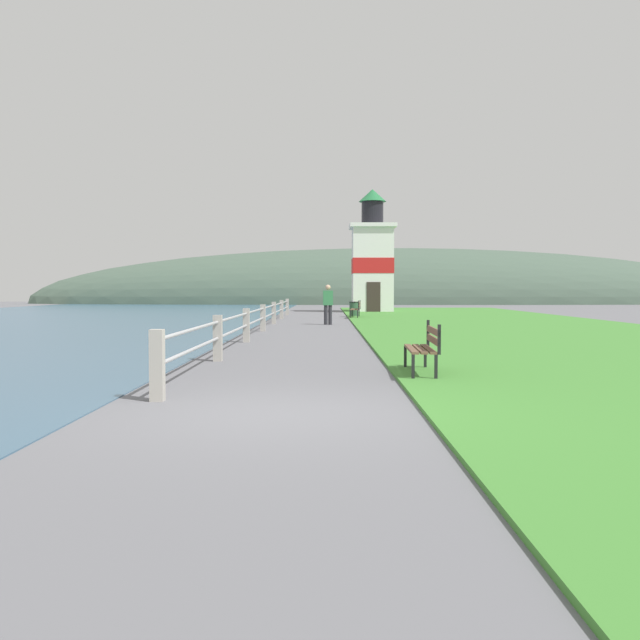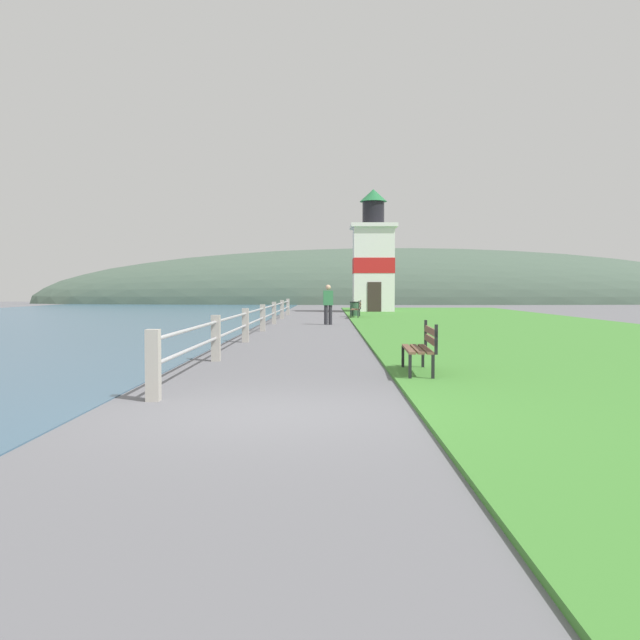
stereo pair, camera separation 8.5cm
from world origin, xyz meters
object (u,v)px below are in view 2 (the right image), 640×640
at_px(trash_bin, 355,309).
at_px(person_strolling, 328,303).
at_px(park_bench_midway, 357,308).
at_px(park_bench_near, 422,345).
at_px(lighthouse, 373,261).

bearing_deg(trash_bin, person_strolling, -99.32).
bearing_deg(park_bench_midway, trash_bin, -83.23).
distance_m(park_bench_near, lighthouse, 35.61).
relative_size(park_bench_near, park_bench_midway, 0.89).
bearing_deg(person_strolling, trash_bin, -12.80).
distance_m(lighthouse, trash_bin, 9.11).
relative_size(lighthouse, person_strolling, 4.79).
bearing_deg(trash_bin, park_bench_midway, -88.25).
distance_m(person_strolling, trash_bin, 9.05).
bearing_deg(trash_bin, lighthouse, 79.58).
xyz_separation_m(park_bench_midway, person_strolling, (-1.52, -6.97, 0.39)).
height_order(park_bench_near, lighthouse, lighthouse).
distance_m(park_bench_near, person_strolling, 18.17).
xyz_separation_m(park_bench_near, lighthouse, (1.38, 35.46, 2.90)).
bearing_deg(trash_bin, park_bench_near, -89.63).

